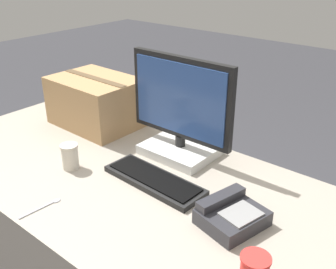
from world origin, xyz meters
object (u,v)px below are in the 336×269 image
Objects in this scene: desk_phone at (231,215)px; paper_cup_left at (70,156)px; cardboard_box at (96,101)px; spoon at (46,205)px; monitor at (180,117)px; keyboard at (154,180)px.

desk_phone is 0.70m from paper_cup_left.
cardboard_box is (-0.26, 0.37, 0.07)m from paper_cup_left.
paper_cup_left is 0.65× the size of spoon.
monitor reaches higher than keyboard.
desk_phone is 0.99m from cardboard_box.
cardboard_box is (-0.96, 0.26, 0.09)m from desk_phone.
cardboard_box is at bearing 38.22° from spoon.
desk_phone is 0.64m from spoon.
keyboard is 2.64× the size of spoon.
cardboard_box is at bearing 125.01° from paper_cup_left.
keyboard is 4.03× the size of paper_cup_left.
paper_cup_left is at bearing -54.99° from cardboard_box.
paper_cup_left reaches higher than spoon.
paper_cup_left is (-0.34, -0.13, 0.04)m from keyboard.
monitor is 1.16× the size of keyboard.
keyboard reaches higher than spoon.
keyboard is at bearing -170.09° from desk_phone.
monitor is 0.64m from spoon.
paper_cup_left reaches higher than desk_phone.
paper_cup_left is (-0.27, -0.38, -0.12)m from monitor.
monitor is 1.14× the size of cardboard_box.
cardboard_box is at bearing 178.06° from desk_phone.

